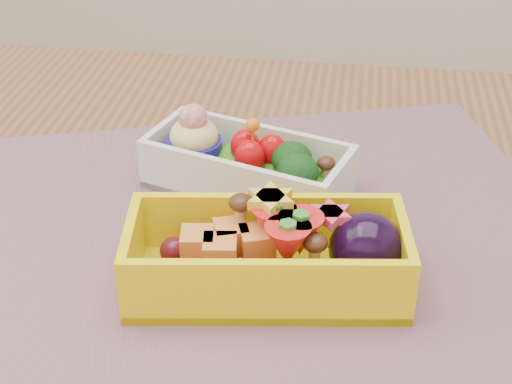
# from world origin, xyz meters

# --- Properties ---
(table) EXTENTS (1.20, 0.80, 0.75)m
(table) POSITION_xyz_m (0.00, 0.00, 0.65)
(table) COLOR brown
(table) RESTS_ON ground
(placemat) EXTENTS (0.61, 0.53, 0.00)m
(placemat) POSITION_xyz_m (-0.04, 0.04, 0.75)
(placemat) COLOR #906369
(placemat) RESTS_ON table
(bento_white) EXTENTS (0.18, 0.12, 0.07)m
(bento_white) POSITION_xyz_m (-0.05, 0.11, 0.78)
(bento_white) COLOR silver
(bento_white) RESTS_ON placemat
(bento_yellow) EXTENTS (0.21, 0.11, 0.07)m
(bento_yellow) POSITION_xyz_m (-0.01, -0.02, 0.78)
(bento_yellow) COLOR yellow
(bento_yellow) RESTS_ON placemat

